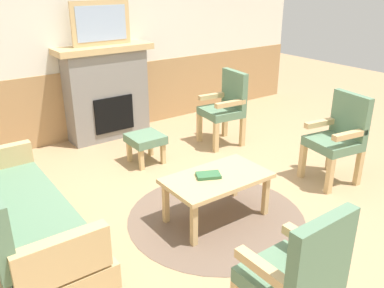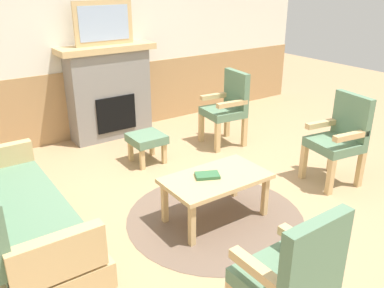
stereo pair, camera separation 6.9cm
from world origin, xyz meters
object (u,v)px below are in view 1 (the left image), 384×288
coffee_table (217,182)px  armchair_by_window_left (339,135)px  fireplace (107,92)px  framed_picture (101,23)px  couch (20,218)px  armchair_front_left (299,274)px  book_on_table (208,175)px  armchair_near_fireplace (226,105)px  footstool (146,141)px

coffee_table → armchair_by_window_left: 1.58m
fireplace → framed_picture: framed_picture is taller
framed_picture → couch: size_ratio=0.44×
coffee_table → armchair_by_window_left: size_ratio=0.98×
armchair_front_left → armchair_by_window_left: bearing=30.6°
book_on_table → armchair_near_fireplace: 1.93m
framed_picture → armchair_front_left: bearing=-99.2°
coffee_table → book_on_table: 0.11m
footstool → armchair_front_left: size_ratio=0.41×
armchair_front_left → couch: bearing=121.5°
coffee_table → armchair_by_window_left: bearing=-5.6°
couch → armchair_near_fireplace: (2.92, 1.00, 0.14)m
fireplace → coffee_table: 2.55m
armchair_front_left → coffee_table: bearing=69.3°
fireplace → armchair_near_fireplace: (1.18, -1.13, -0.11)m
coffee_table → armchair_front_left: size_ratio=0.98×
couch → fireplace: bearing=50.9°
fireplace → footstool: size_ratio=3.25×
armchair_by_window_left → framed_picture: bearing=118.5°
framed_picture → book_on_table: size_ratio=3.70×
book_on_table → armchair_near_fireplace: armchair_near_fireplace is taller
armchair_by_window_left → footstool: bearing=132.3°
armchair_by_window_left → coffee_table: bearing=174.4°
footstool → armchair_front_left: armchair_front_left is taller
armchair_by_window_left → couch: bearing=170.1°
armchair_front_left → fireplace: bearing=80.8°
couch → armchair_by_window_left: bearing=-9.9°
couch → footstool: size_ratio=4.50×
fireplace → armchair_by_window_left: 3.06m
book_on_table → framed_picture: bearing=85.9°
book_on_table → armchair_near_fireplace: (1.36, 1.37, 0.08)m
footstool → fireplace: bearing=89.0°
footstool → framed_picture: bearing=89.0°
fireplace → framed_picture: bearing=90.0°
book_on_table → armchair_near_fireplace: bearing=45.2°
fireplace → framed_picture: size_ratio=1.62×
couch → coffee_table: size_ratio=1.87×
coffee_table → book_on_table: (-0.07, 0.04, 0.07)m
armchair_near_fireplace → book_on_table: bearing=-134.8°
footstool → armchair_near_fireplace: armchair_near_fireplace is taller
footstool → couch: bearing=-148.1°
footstool → armchair_front_left: 2.94m
armchair_near_fireplace → armchair_front_left: (-1.81, -2.80, 0.00)m
book_on_table → footstool: (0.16, 1.43, -0.17)m
framed_picture → armchair_front_left: framed_picture is taller
armchair_near_fireplace → coffee_table: bearing=-132.5°
book_on_table → armchair_by_window_left: (1.64, -0.19, 0.08)m
framed_picture → couch: framed_picture is taller
fireplace → book_on_table: 2.51m
coffee_table → framed_picture: bearing=87.6°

